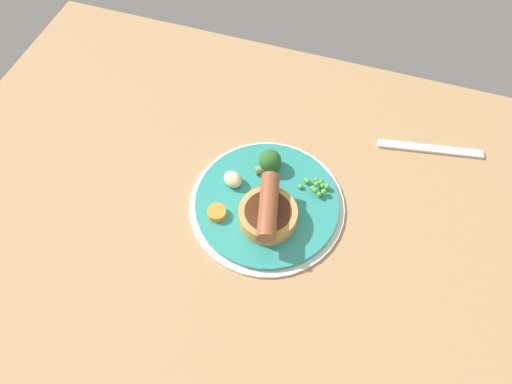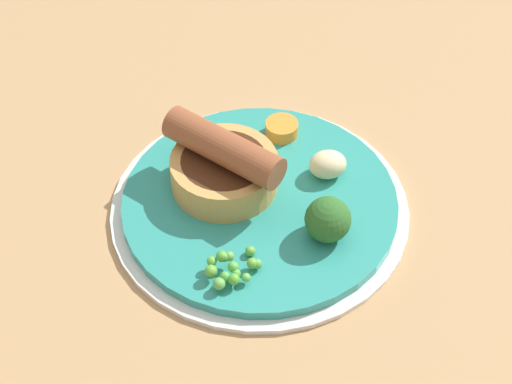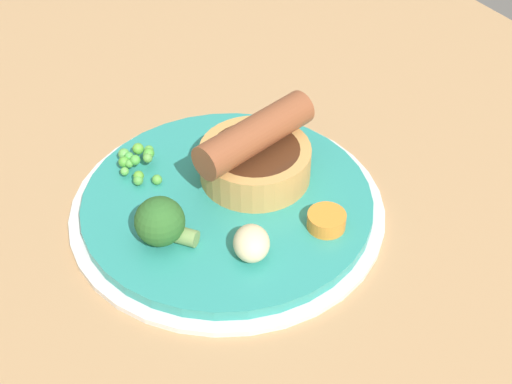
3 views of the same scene
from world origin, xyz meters
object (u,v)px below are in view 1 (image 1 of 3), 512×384
Objects in this scene: sausage_pudding at (269,212)px; potato_chunk_0 at (233,179)px; broccoli_floret_near at (269,161)px; pea_pile at (316,186)px; dinner_plate at (267,204)px; carrot_slice_2 at (217,213)px; fork at (430,149)px.

potato_chunk_0 is at bearing 45.13° from sausage_pudding.
sausage_pudding reaches higher than broccoli_floret_near.
pea_pile is at bearing -50.47° from sausage_pudding.
carrot_slice_2 is at bearing 35.54° from dinner_plate.
carrot_slice_2 is (13.55, 9.35, -0.27)cm from pea_pile.
pea_pile is 13.48cm from potato_chunk_0.
potato_chunk_0 reaches higher than pea_pile.
sausage_pudding is 3.76× the size of carrot_slice_2.
carrot_slice_2 is (0.42, 6.31, -0.54)cm from potato_chunk_0.
carrot_slice_2 is 39.05cm from fork.
fork is at bearing -141.49° from carrot_slice_2.
dinner_plate is at bearing 166.45° from potato_chunk_0.
dinner_plate is at bearing -114.33° from broccoli_floret_near.
dinner_plate is 30.78cm from fork.
carrot_slice_2 is at bearing 86.16° from potato_chunk_0.
pea_pile reaches higher than fork.
pea_pile is 0.27× the size of fork.
broccoli_floret_near reaches higher than fork.
pea_pile reaches higher than dinner_plate.
broccoli_floret_near is at bearing -114.51° from carrot_slice_2.
carrot_slice_2 is (5.08, 11.14, -1.16)cm from broccoli_floret_near.
sausage_pudding reaches higher than carrot_slice_2.
pea_pile is (-6.84, -4.56, 1.74)cm from dinner_plate.
sausage_pudding is at bearing -112.44° from broccoli_floret_near.
fork is at bearing -58.61° from sausage_pudding.
pea_pile is at bearing -50.67° from broccoli_floret_near.
sausage_pudding reaches higher than fork.
carrot_slice_2 is (7.82, 1.78, -1.61)cm from sausage_pudding.
potato_chunk_0 is at bearing -93.84° from carrot_slice_2.
broccoli_floret_near is (2.74, -9.36, -0.46)cm from sausage_pudding.
dinner_plate is at bearing 6.81° from sausage_pudding.
potato_chunk_0 is at bearing -172.74° from broccoli_floret_near.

